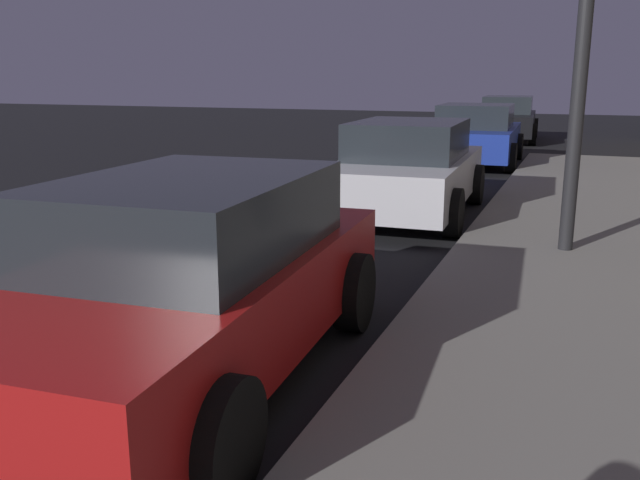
{
  "coord_description": "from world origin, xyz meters",
  "views": [
    {
      "loc": [
        5.35,
        -0.28,
        2.1
      ],
      "look_at": [
        4.06,
        3.04,
        1.23
      ],
      "focal_mm": 38.26,
      "sensor_mm": 36.0,
      "label": 1
    }
  ],
  "objects": [
    {
      "name": "car_red",
      "position": [
        2.85,
        3.63,
        0.72
      ],
      "size": [
        2.13,
        4.12,
        1.43
      ],
      "color": "maroon",
      "rests_on": "ground"
    },
    {
      "name": "car_blue",
      "position": [
        2.85,
        16.39,
        0.7
      ],
      "size": [
        2.21,
        4.29,
        1.43
      ],
      "color": "navy",
      "rests_on": "ground"
    },
    {
      "name": "car_black",
      "position": [
        2.85,
        23.0,
        0.7
      ],
      "size": [
        2.14,
        4.67,
        1.43
      ],
      "color": "black",
      "rests_on": "ground"
    },
    {
      "name": "car_silver",
      "position": [
        2.85,
        9.82,
        0.71
      ],
      "size": [
        2.12,
        4.18,
        1.43
      ],
      "color": "#B7B7BF",
      "rests_on": "ground"
    }
  ]
}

